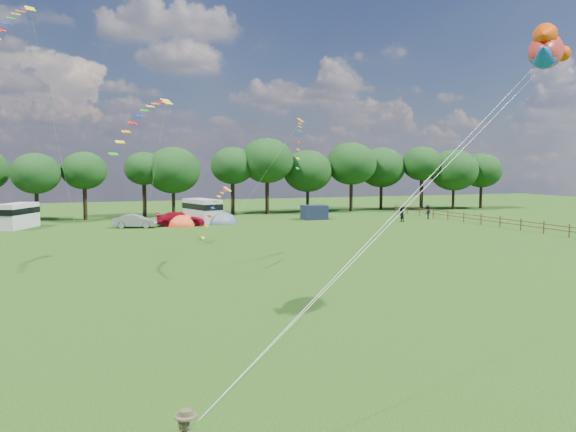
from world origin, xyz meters
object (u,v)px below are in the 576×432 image
object	(u,v)px
campervan_b	(17,215)
walker_a	(401,215)
fish_kite	(545,49)
walker_b	(428,212)
tent_orange	(182,226)
campervan_c	(202,210)
car_b	(135,221)
car_c	(180,219)
tent_greyblue	(220,223)

from	to	relation	value
campervan_b	walker_a	size ratio (longest dim) A/B	3.30
campervan_b	fish_kite	size ratio (longest dim) A/B	1.56
walker_b	walker_a	bearing A→B (deg)	-9.71
campervan_b	tent_orange	xyz separation A→B (m)	(16.52, -3.29, -1.38)
campervan_c	campervan_b	bearing A→B (deg)	71.81
car_b	walker_b	distance (m)	34.71
car_b	fish_kite	world-z (taller)	fish_kite
car_b	car_c	world-z (taller)	car_c
tent_orange	fish_kite	distance (m)	45.03
campervan_c	tent_orange	bearing A→B (deg)	116.33
walker_a	walker_b	xyz separation A→B (m)	(5.11, 2.17, -0.01)
car_c	fish_kite	world-z (taller)	fish_kite
car_c	walker_b	distance (m)	30.00
car_c	tent_orange	size ratio (longest dim) A/B	1.35
car_b	campervan_b	world-z (taller)	campervan_b
car_c	tent_orange	xyz separation A→B (m)	(0.15, -0.04, -0.73)
car_b	tent_greyblue	distance (m)	9.59
walker_a	car_c	bearing A→B (deg)	-22.20
campervan_c	fish_kite	size ratio (longest dim) A/B	1.62
car_c	tent_greyblue	world-z (taller)	car_c
campervan_c	tent_orange	size ratio (longest dim) A/B	1.62
car_b	campervan_c	size ratio (longest dim) A/B	0.68
car_b	campervan_b	xyz separation A→B (m)	(-11.62, 3.70, 0.68)
walker_a	tent_orange	bearing A→B (deg)	-22.18
car_c	fish_kite	bearing A→B (deg)	-158.77
car_c	tent_greyblue	xyz separation A→B (m)	(4.70, 1.03, -0.73)
car_b	walker_a	xyz separation A→B (m)	(29.54, -4.24, 0.16)
campervan_b	campervan_c	bearing A→B (deg)	-67.44
walker_a	walker_b	distance (m)	5.55
car_c	tent_greyblue	distance (m)	4.86
car_c	campervan_b	xyz separation A→B (m)	(-16.37, 3.26, 0.65)
campervan_c	walker_b	size ratio (longest dim) A/B	3.45
tent_greyblue	campervan_c	bearing A→B (deg)	139.34
campervan_b	tent_orange	size ratio (longest dim) A/B	1.56
campervan_b	tent_orange	bearing A→B (deg)	-76.54
car_c	walker_a	bearing A→B (deg)	-89.54
car_b	walker_a	size ratio (longest dim) A/B	2.32
campervan_b	tent_greyblue	xyz separation A→B (m)	(21.07, -2.23, -1.38)
car_b	tent_greyblue	xyz separation A→B (m)	(9.45, 1.47, -0.70)
campervan_b	campervan_c	distance (m)	19.35
tent_greyblue	fish_kite	size ratio (longest dim) A/B	1.13
tent_greyblue	car_c	bearing A→B (deg)	-167.64
fish_kite	walker_b	world-z (taller)	fish_kite
car_b	car_c	distance (m)	4.77
campervan_c	walker_b	bearing A→B (deg)	-116.60
fish_kite	walker_a	xyz separation A→B (m)	(17.13, 38.36, -10.20)
car_b	campervan_b	distance (m)	12.22
campervan_b	walker_b	distance (m)	46.63
campervan_c	fish_kite	bearing A→B (deg)	169.87
car_c	campervan_c	world-z (taller)	campervan_c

